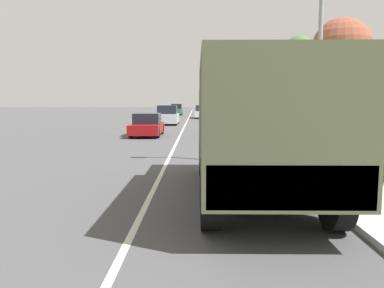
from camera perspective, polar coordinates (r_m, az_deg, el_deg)
name	(u,v)px	position (r m, az deg, el deg)	size (l,w,h in m)	color
ground_plane	(186,123)	(35.12, -0.92, 3.20)	(180.00, 180.00, 0.00)	#4C4C4F
lane_centre_stripe	(186,123)	(35.12, -0.92, 3.20)	(0.12, 120.00, 0.00)	silver
sidewalk_right	(234,123)	(35.27, 6.42, 3.27)	(1.80, 120.00, 0.12)	beige
grass_strip_right	(281,123)	(35.98, 13.42, 3.11)	(7.00, 120.00, 0.02)	#4C7538
military_truck	(255,124)	(8.06, 9.56, 3.01)	(2.34, 6.69, 2.85)	#606647
car_nearest_ahead	(147,126)	(22.51, -6.85, 2.80)	(1.72, 4.01, 1.35)	maroon
car_second_ahead	(167,116)	(33.30, -3.77, 4.29)	(1.89, 4.27, 1.69)	#B7BABF
car_third_ahead	(202,112)	(45.20, 1.61, 4.85)	(1.87, 4.54, 1.55)	silver
car_fourth_ahead	(177,110)	(55.38, -2.37, 5.20)	(1.71, 4.74, 1.62)	#336B3D
lamp_post	(314,25)	(12.35, 18.08, 16.81)	(1.69, 0.24, 7.12)	gray
tree_mid_right	(342,48)	(20.52, 21.82, 13.39)	(2.86, 2.86, 6.16)	brown
tree_far_right	(298,54)	(30.78, 15.92, 13.12)	(2.42, 2.42, 7.05)	#4C3D2D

